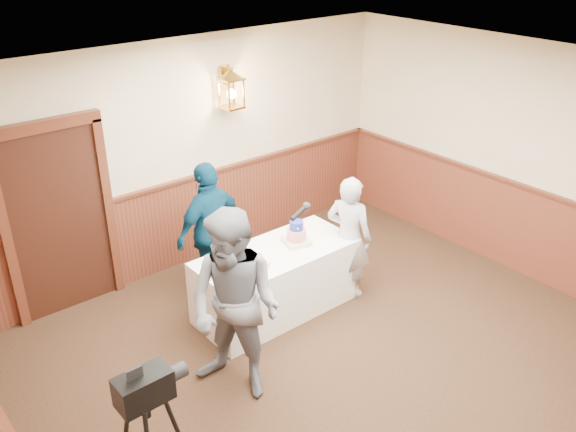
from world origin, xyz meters
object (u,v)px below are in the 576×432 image
at_px(sheet_cake_yellow, 252,268).
at_px(interviewer, 235,307).
at_px(sheet_cake_green, 223,268).
at_px(assistant_p, 211,230).
at_px(tiered_cake, 296,235).
at_px(baker, 349,237).
at_px(display_table, 277,281).

height_order(sheet_cake_yellow, interviewer, interviewer).
distance_m(sheet_cake_yellow, sheet_cake_green, 0.30).
bearing_deg(assistant_p, tiered_cake, 118.75).
relative_size(tiered_cake, sheet_cake_yellow, 1.02).
height_order(interviewer, baker, interviewer).
height_order(display_table, interviewer, interviewer).
bearing_deg(interviewer, tiered_cake, 96.43).
relative_size(display_table, interviewer, 0.98).
bearing_deg(sheet_cake_green, display_table, -2.23).
bearing_deg(interviewer, sheet_cake_yellow, 111.13).
relative_size(sheet_cake_yellow, sheet_cake_green, 1.06).
height_order(display_table, sheet_cake_yellow, sheet_cake_yellow).
relative_size(display_table, tiered_cake, 5.57).
xyz_separation_m(sheet_cake_yellow, baker, (1.28, -0.10, -0.05)).
xyz_separation_m(sheet_cake_yellow, sheet_cake_green, (-0.24, 0.18, 0.00)).
bearing_deg(display_table, sheet_cake_green, 177.77).
xyz_separation_m(display_table, baker, (0.84, -0.25, 0.36)).
xyz_separation_m(display_table, sheet_cake_yellow, (-0.44, -0.15, 0.41)).
height_order(display_table, baker, baker).
xyz_separation_m(display_table, assistant_p, (-0.33, 0.77, 0.44)).
bearing_deg(tiered_cake, sheet_cake_green, 178.09).
bearing_deg(baker, interviewer, 81.66).
bearing_deg(baker, sheet_cake_green, 56.01).
distance_m(sheet_cake_yellow, assistant_p, 0.93).
bearing_deg(assistant_p, baker, 129.38).
height_order(tiered_cake, interviewer, interviewer).
relative_size(tiered_cake, assistant_p, 0.20).
xyz_separation_m(sheet_cake_yellow, assistant_p, (0.10, 0.92, 0.03)).
height_order(sheet_cake_yellow, baker, baker).
relative_size(sheet_cake_green, interviewer, 0.16).
height_order(tiered_cake, sheet_cake_green, tiered_cake).
relative_size(display_table, baker, 1.22).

